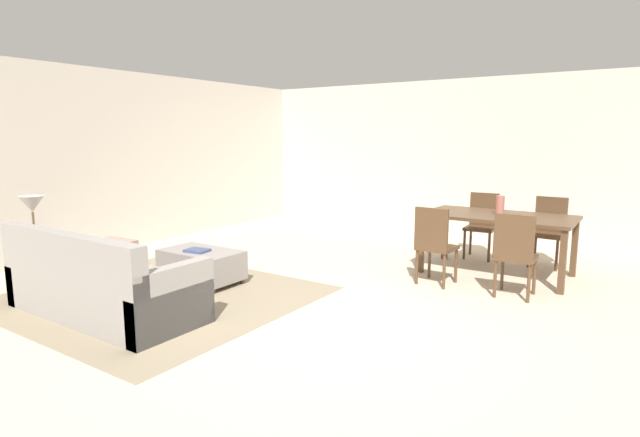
# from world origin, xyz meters

# --- Properties ---
(ground_plane) EXTENTS (10.80, 10.80, 0.00)m
(ground_plane) POSITION_xyz_m (0.00, 0.00, 0.00)
(ground_plane) COLOR beige
(wall_back) EXTENTS (9.00, 0.12, 2.70)m
(wall_back) POSITION_xyz_m (0.00, 5.00, 1.35)
(wall_back) COLOR beige
(wall_back) RESTS_ON ground_plane
(wall_left) EXTENTS (0.12, 11.00, 2.70)m
(wall_left) POSITION_xyz_m (-4.50, 0.50, 1.35)
(wall_left) COLOR beige
(wall_left) RESTS_ON ground_plane
(area_rug) EXTENTS (3.00, 2.80, 0.01)m
(area_rug) POSITION_xyz_m (-1.98, -0.41, 0.00)
(area_rug) COLOR gray
(area_rug) RESTS_ON ground_plane
(couch) EXTENTS (2.10, 0.86, 0.86)m
(couch) POSITION_xyz_m (-1.96, -1.10, 0.29)
(couch) COLOR gray
(couch) RESTS_ON ground_plane
(ottoman_table) EXTENTS (0.96, 0.57, 0.39)m
(ottoman_table) POSITION_xyz_m (-1.99, 0.23, 0.22)
(ottoman_table) COLOR gray
(ottoman_table) RESTS_ON ground_plane
(side_table) EXTENTS (0.40, 0.40, 0.55)m
(side_table) POSITION_xyz_m (-3.32, -1.00, 0.43)
(side_table) COLOR brown
(side_table) RESTS_ON ground_plane
(table_lamp) EXTENTS (0.26, 0.26, 0.52)m
(table_lamp) POSITION_xyz_m (-3.32, -1.00, 0.96)
(table_lamp) COLOR brown
(table_lamp) RESTS_ON side_table
(dining_table) EXTENTS (1.77, 0.98, 0.76)m
(dining_table) POSITION_xyz_m (0.80, 2.56, 0.68)
(dining_table) COLOR #513823
(dining_table) RESTS_ON ground_plane
(dining_chair_near_left) EXTENTS (0.42, 0.42, 0.92)m
(dining_chair_near_left) POSITION_xyz_m (0.32, 1.67, 0.52)
(dining_chair_near_left) COLOR #513823
(dining_chair_near_left) RESTS_ON ground_plane
(dining_chair_near_right) EXTENTS (0.41, 0.41, 0.92)m
(dining_chair_near_right) POSITION_xyz_m (1.22, 1.69, 0.52)
(dining_chair_near_right) COLOR #513823
(dining_chair_near_right) RESTS_ON ground_plane
(dining_chair_far_left) EXTENTS (0.42, 0.42, 0.92)m
(dining_chair_far_left) POSITION_xyz_m (0.36, 3.38, 0.52)
(dining_chair_far_left) COLOR #513823
(dining_chair_far_left) RESTS_ON ground_plane
(dining_chair_far_right) EXTENTS (0.41, 0.41, 0.92)m
(dining_chair_far_right) POSITION_xyz_m (1.25, 3.40, 0.52)
(dining_chair_far_right) COLOR #513823
(dining_chair_far_right) RESTS_ON ground_plane
(vase_centerpiece) EXTENTS (0.10, 0.10, 0.24)m
(vase_centerpiece) POSITION_xyz_m (0.82, 2.54, 0.88)
(vase_centerpiece) COLOR #B26659
(vase_centerpiece) RESTS_ON dining_table
(book_on_ottoman) EXTENTS (0.28, 0.23, 0.03)m
(book_on_ottoman) POSITION_xyz_m (-1.97, 0.15, 0.41)
(book_on_ottoman) COLOR #3F4C72
(book_on_ottoman) RESTS_ON ottoman_table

